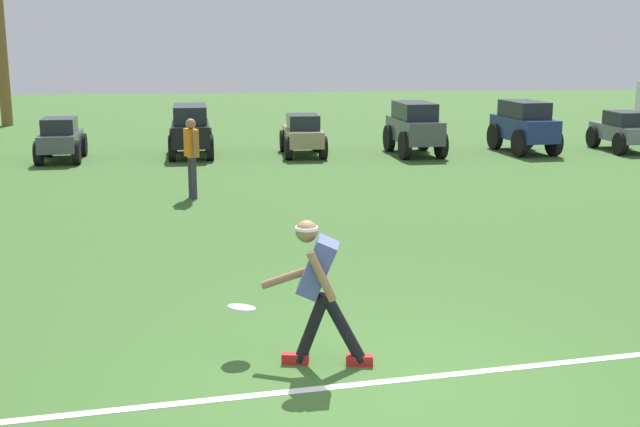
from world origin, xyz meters
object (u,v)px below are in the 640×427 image
Objects in this scene: parked_car_slot_b at (61,139)px; parked_car_slot_f at (524,125)px; frisbee_thrower at (318,285)px; teammate_near_sideline at (192,151)px; parked_car_slot_c at (191,129)px; parked_car_slot_d at (303,134)px; frisbee_in_flight at (242,308)px; parked_car_slot_e at (414,127)px; parked_car_slot_g at (623,131)px.

parked_car_slot_f reaches higher than parked_car_slot_b.
teammate_near_sideline reaches higher than frisbee_thrower.
frisbee_thrower is 0.58× the size of parked_car_slot_c.
teammate_near_sideline is 0.64× the size of parked_car_slot_f.
parked_car_slot_d is at bearing 63.91° from teammate_near_sideline.
parked_car_slot_d is (2.73, 5.57, -0.38)m from teammate_near_sideline.
frisbee_thrower is at bearing -25.48° from frisbee_in_flight.
parked_car_slot_f is at bearing -1.32° from parked_car_slot_d.
parked_car_slot_e reaches higher than parked_car_slot_d.
parked_car_slot_g is at bearing -1.21° from parked_car_slot_f.
parked_car_slot_g is (11.86, -0.46, -0.16)m from parked_car_slot_c.
frisbee_in_flight is 0.18× the size of parked_car_slot_d.
parked_car_slot_d is (2.96, -0.26, -0.16)m from parked_car_slot_c.
parked_car_slot_g is (8.90, -0.20, 0.00)m from parked_car_slot_d.
parked_car_slot_g is (10.16, 13.80, -0.23)m from frisbee_thrower.
parked_car_slot_g is at bearing -0.10° from parked_car_slot_b.
parked_car_slot_b is (-4.25, 13.48, 0.09)m from frisbee_in_flight.
parked_car_slot_f is at bearing 1.40° from parked_car_slot_e.
parked_car_slot_b is at bearing 109.75° from frisbee_thrower.
parked_car_slot_g is (5.91, 0.02, -0.18)m from parked_car_slot_e.
frisbee_thrower is at bearing -126.36° from parked_car_slot_g.
teammate_near_sideline is 6.21m from parked_car_slot_d.
parked_car_slot_g is at bearing 51.05° from frisbee_in_flight.
frisbee_in_flight is 0.25× the size of teammate_near_sideline.
parked_car_slot_f reaches higher than parked_car_slot_c.
parked_car_slot_b is at bearing 179.75° from parked_car_slot_e.
frisbee_thrower is 17.14m from parked_car_slot_g.
teammate_near_sideline is 7.84m from parked_car_slot_e.
parked_car_slot_f is (7.33, 13.86, -0.05)m from frisbee_thrower.
frisbee_thrower is at bearing -95.15° from parked_car_slot_d.
parked_car_slot_e is (5.95, -0.48, 0.02)m from parked_car_slot_c.
frisbee_in_flight is at bearing -98.25° from parked_car_slot_d.
frisbee_in_flight is 14.33m from parked_car_slot_e.
parked_car_slot_f reaches higher than frisbee_in_flight.
parked_car_slot_d is at bearing 178.72° from parked_car_slot_g.
parked_car_slot_d is 0.92× the size of parked_car_slot_e.
parked_car_slot_d is (1.26, 14.00, -0.23)m from frisbee_thrower.
frisbee_thrower is 3.65× the size of frisbee_in_flight.
frisbee_in_flight is at bearing -120.76° from parked_car_slot_f.
teammate_near_sideline is at bearing -116.09° from parked_car_slot_d.
parked_car_slot_b is at bearing -179.84° from parked_car_slot_f.
frisbee_in_flight is 14.14m from parked_car_slot_b.
teammate_near_sideline reaches higher than frisbee_in_flight.
teammate_near_sideline is 12.81m from parked_car_slot_g.
parked_car_slot_c is at bearing 175.41° from parked_car_slot_e.
parked_car_slot_c is 1.10× the size of parked_car_slot_d.
parked_car_slot_f is at bearing 178.79° from parked_car_slot_g.
parked_car_slot_g is at bearing 24.79° from teammate_near_sideline.
teammate_near_sideline is 10.34m from parked_car_slot_f.
teammate_near_sideline is (-0.75, 8.09, 0.46)m from frisbee_in_flight.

